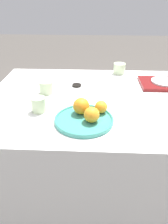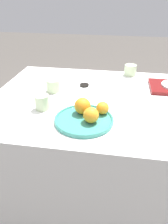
% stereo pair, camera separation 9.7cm
% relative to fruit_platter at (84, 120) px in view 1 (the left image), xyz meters
% --- Properties ---
extents(ground_plane, '(12.00, 12.00, 0.00)m').
position_rel_fruit_platter_xyz_m(ground_plane, '(0.07, 0.25, -0.79)').
color(ground_plane, '#4C4742').
extents(table, '(1.25, 0.92, 0.78)m').
position_rel_fruit_platter_xyz_m(table, '(0.07, 0.25, -0.40)').
color(table, white).
rests_on(table, ground_plane).
extents(fruit_platter, '(0.27, 0.27, 0.02)m').
position_rel_fruit_platter_xyz_m(fruit_platter, '(0.00, 0.00, 0.00)').
color(fruit_platter, teal).
rests_on(fruit_platter, table).
extents(orange_0, '(0.07, 0.07, 0.07)m').
position_rel_fruit_platter_xyz_m(orange_0, '(0.03, -0.02, 0.04)').
color(orange_0, orange).
rests_on(orange_0, fruit_platter).
extents(orange_1, '(0.08, 0.08, 0.08)m').
position_rel_fruit_platter_xyz_m(orange_1, '(-0.02, 0.05, 0.04)').
color(orange_1, orange).
rests_on(orange_1, fruit_platter).
extents(orange_2, '(0.06, 0.06, 0.06)m').
position_rel_fruit_platter_xyz_m(orange_2, '(0.08, 0.06, 0.03)').
color(orange_2, orange).
rests_on(orange_2, fruit_platter).
extents(serving_tray, '(0.29, 0.22, 0.02)m').
position_rel_fruit_platter_xyz_m(serving_tray, '(0.48, 0.45, -0.00)').
color(serving_tray, maroon).
rests_on(serving_tray, table).
extents(side_plate, '(0.16, 0.16, 0.01)m').
position_rel_fruit_platter_xyz_m(side_plate, '(0.48, 0.45, 0.01)').
color(side_plate, white).
rests_on(side_plate, serving_tray).
extents(cup_0, '(0.07, 0.07, 0.07)m').
position_rel_fruit_platter_xyz_m(cup_0, '(-0.23, 0.09, 0.03)').
color(cup_0, '#B7CC9E').
rests_on(cup_0, table).
extents(cup_1, '(0.08, 0.08, 0.07)m').
position_rel_fruit_platter_xyz_m(cup_1, '(0.22, 0.65, 0.03)').
color(cup_1, '#B7CC9E').
rests_on(cup_1, table).
extents(cup_2, '(0.08, 0.08, 0.07)m').
position_rel_fruit_platter_xyz_m(cup_2, '(-0.23, 0.30, 0.03)').
color(cup_2, '#B7CC9E').
rests_on(cup_2, table).
extents(napkin, '(0.14, 0.10, 0.01)m').
position_rel_fruit_platter_xyz_m(napkin, '(0.08, 0.47, -0.01)').
color(napkin, white).
rests_on(napkin, table).
extents(soy_dish, '(0.06, 0.06, 0.01)m').
position_rel_fruit_platter_xyz_m(soy_dish, '(-0.06, 0.41, -0.00)').
color(soy_dish, black).
rests_on(soy_dish, table).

